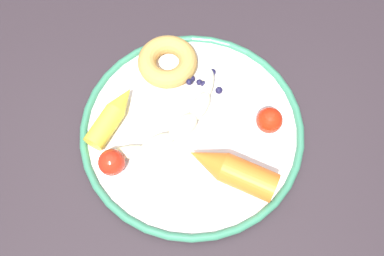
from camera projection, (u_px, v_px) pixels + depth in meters
name	position (u px, v px, depth m)	size (l,w,h in m)	color
ground_plane	(176.00, 213.00, 1.32)	(6.00, 6.00, 0.00)	gray
dining_table	(164.00, 135.00, 0.75)	(1.16, 0.74, 0.71)	#2D2329
plate	(192.00, 129.00, 0.65)	(0.34, 0.34, 0.02)	silver
banana	(178.00, 123.00, 0.63)	(0.16, 0.16, 0.03)	#EBE9BD
carrot_orange	(232.00, 170.00, 0.59)	(0.14, 0.09, 0.04)	orange
carrot_yellow	(112.00, 116.00, 0.63)	(0.08, 0.11, 0.03)	yellow
donut	(168.00, 62.00, 0.67)	(0.10, 0.10, 0.03)	#BC8D46
blueberry_pile	(205.00, 82.00, 0.67)	(0.06, 0.05, 0.02)	#191638
tomato_near	(269.00, 120.00, 0.63)	(0.04, 0.04, 0.04)	red
tomato_mid	(112.00, 162.00, 0.60)	(0.04, 0.04, 0.04)	red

